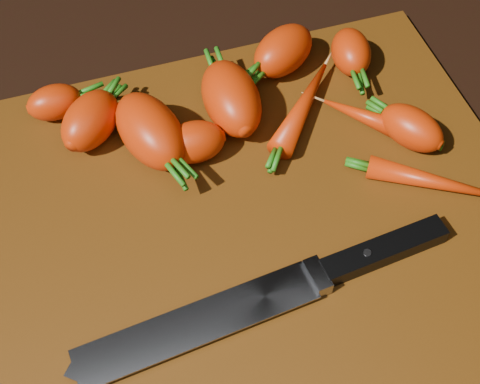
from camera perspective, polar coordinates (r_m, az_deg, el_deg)
name	(u,v)px	position (r m, az deg, el deg)	size (l,w,h in m)	color
ground	(243,223)	(0.60, 0.29, -2.66)	(2.00, 2.00, 0.01)	black
cutting_board	(243,216)	(0.59, 0.30, -2.09)	(0.50, 0.40, 0.01)	#5A300C
carrot_0	(90,121)	(0.64, -12.65, 5.97)	(0.07, 0.04, 0.04)	red
carrot_1	(194,142)	(0.61, -3.95, 4.26)	(0.06, 0.04, 0.04)	red
carrot_2	(150,131)	(0.61, -7.65, 5.18)	(0.09, 0.05, 0.05)	red
carrot_3	(231,98)	(0.63, -0.76, 8.00)	(0.09, 0.05, 0.05)	red
carrot_4	(283,51)	(0.68, 3.71, 11.93)	(0.07, 0.05, 0.05)	red
carrot_5	(55,102)	(0.67, -15.54, 7.38)	(0.05, 0.03, 0.03)	red
carrot_6	(412,128)	(0.64, 14.44, 5.33)	(0.06, 0.04, 0.04)	red
carrot_7	(303,106)	(0.65, 5.42, 7.35)	(0.12, 0.03, 0.03)	red
carrot_8	(436,182)	(0.62, 16.42, 0.80)	(0.12, 0.02, 0.02)	red
carrot_9	(370,119)	(0.65, 11.04, 6.16)	(0.09, 0.02, 0.02)	red
carrot_10	(351,52)	(0.70, 9.46, 11.70)	(0.06, 0.04, 0.04)	red
knife	(221,315)	(0.53, -1.65, -10.41)	(0.32, 0.06, 0.02)	gray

